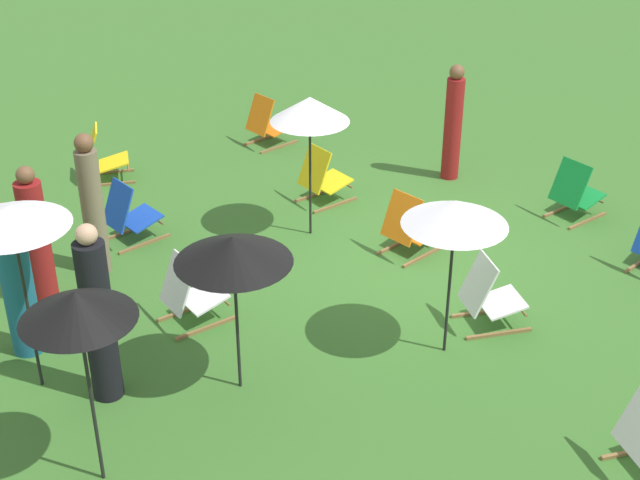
{
  "coord_description": "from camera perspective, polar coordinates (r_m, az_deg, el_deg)",
  "views": [
    {
      "loc": [
        -8.1,
        5.56,
        5.53
      ],
      "look_at": [
        0.0,
        1.2,
        0.5
      ],
      "focal_mm": 49.83,
      "sensor_mm": 36.0,
      "label": 1
    }
  ],
  "objects": [
    {
      "name": "umbrella_2",
      "position": [
        8.15,
        -5.6,
        -0.63
      ],
      "size": [
        1.11,
        1.11,
        1.69
      ],
      "color": "black",
      "rests_on": "ground"
    },
    {
      "name": "deckchair_12",
      "position": [
        12.37,
        0.18,
        4.0
      ],
      "size": [
        0.59,
        0.83,
        0.83
      ],
      "rotation": [
        0.0,
        0.0,
        0.16
      ],
      "color": "olive",
      "rests_on": "ground"
    },
    {
      "name": "umbrella_1",
      "position": [
        10.99,
        -0.66,
        8.37
      ],
      "size": [
        0.99,
        0.99,
        1.88
      ],
      "color": "black",
      "rests_on": "ground"
    },
    {
      "name": "deckchair_11",
      "position": [
        9.83,
        10.81,
        -3.58
      ],
      "size": [
        0.65,
        0.86,
        0.83
      ],
      "rotation": [
        0.0,
        0.0,
        -0.26
      ],
      "color": "olive",
      "rests_on": "ground"
    },
    {
      "name": "deckchair_8",
      "position": [
        9.81,
        -8.32,
        -3.42
      ],
      "size": [
        0.57,
        0.81,
        0.83
      ],
      "rotation": [
        0.0,
        0.0,
        0.12
      ],
      "color": "olive",
      "rests_on": "ground"
    },
    {
      "name": "deckchair_2",
      "position": [
        11.61,
        -12.14,
        1.58
      ],
      "size": [
        0.64,
        0.85,
        0.83
      ],
      "rotation": [
        0.0,
        0.0,
        0.23
      ],
      "color": "olive",
      "rests_on": "ground"
    },
    {
      "name": "ground_plane",
      "position": [
        11.27,
        5.38,
        -0.84
      ],
      "size": [
        40.0,
        40.0,
        0.0
      ],
      "primitive_type": "plane",
      "color": "#386B28"
    },
    {
      "name": "person_0",
      "position": [
        13.11,
        8.54,
        7.36
      ],
      "size": [
        0.35,
        0.35,
        1.72
      ],
      "rotation": [
        0.0,
        0.0,
        3.58
      ],
      "color": "maroon",
      "rests_on": "ground"
    },
    {
      "name": "deckchair_7",
      "position": [
        11.11,
        5.74,
        0.84
      ],
      "size": [
        0.66,
        0.86,
        0.83
      ],
      "rotation": [
        0.0,
        0.0,
        0.26
      ],
      "color": "olive",
      "rests_on": "ground"
    },
    {
      "name": "person_4",
      "position": [
        10.78,
        -14.4,
        2.08
      ],
      "size": [
        0.35,
        0.35,
        1.79
      ],
      "rotation": [
        0.0,
        0.0,
        1.18
      ],
      "color": "#72664C",
      "rests_on": "ground"
    },
    {
      "name": "deckchair_14",
      "position": [
        13.43,
        -13.81,
        5.22
      ],
      "size": [
        0.66,
        0.86,
        0.83
      ],
      "rotation": [
        0.0,
        0.0,
        -0.26
      ],
      "color": "olive",
      "rests_on": "ground"
    },
    {
      "name": "deckchair_1",
      "position": [
        12.42,
        16.09,
        2.93
      ],
      "size": [
        0.58,
        0.82,
        0.83
      ],
      "rotation": [
        0.0,
        0.0,
        0.15
      ],
      "color": "olive",
      "rests_on": "ground"
    },
    {
      "name": "deckchair_9",
      "position": [
        14.32,
        -3.39,
        7.49
      ],
      "size": [
        0.64,
        0.85,
        0.83
      ],
      "rotation": [
        0.0,
        0.0,
        0.23
      ],
      "color": "olive",
      "rests_on": "ground"
    },
    {
      "name": "umbrella_0",
      "position": [
        8.45,
        -19.23,
        1.41
      ],
      "size": [
        1.07,
        1.07,
        1.99
      ],
      "color": "black",
      "rests_on": "ground"
    },
    {
      "name": "umbrella_3",
      "position": [
        7.15,
        -15.35,
        -4.11
      ],
      "size": [
        0.94,
        0.94,
        1.91
      ],
      "color": "black",
      "rests_on": "ground"
    },
    {
      "name": "person_2",
      "position": [
        10.35,
        -17.74,
        -0.01
      ],
      "size": [
        0.4,
        0.4,
        1.69
      ],
      "rotation": [
        0.0,
        0.0,
        1.08
      ],
      "color": "maroon",
      "rests_on": "ground"
    },
    {
      "name": "person_1",
      "position": [
        8.6,
        -14.04,
        -4.88
      ],
      "size": [
        0.42,
        0.42,
        1.89
      ],
      "rotation": [
        0.0,
        0.0,
        5.48
      ],
      "color": "black",
      "rests_on": "ground"
    },
    {
      "name": "person_3",
      "position": [
        9.53,
        -18.85,
        -2.72
      ],
      "size": [
        0.46,
        0.46,
        1.72
      ],
      "rotation": [
        0.0,
        0.0,
        5.42
      ],
      "color": "#195972",
      "rests_on": "ground"
    },
    {
      "name": "umbrella_4",
      "position": [
        8.72,
        8.68,
        1.73
      ],
      "size": [
        1.06,
        1.06,
        1.76
      ],
      "color": "black",
      "rests_on": "ground"
    }
  ]
}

